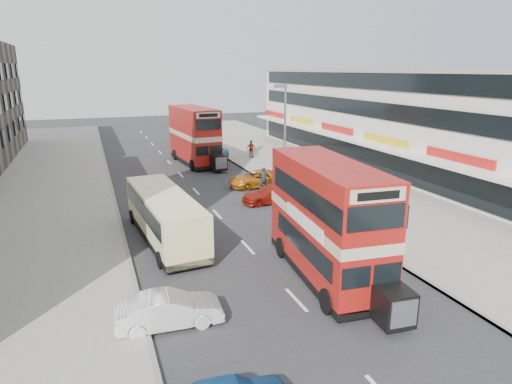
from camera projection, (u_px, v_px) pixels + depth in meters
name	position (u px, v px, depth m)	size (l,w,h in m)	color
ground	(320.00, 325.00, 16.47)	(160.00, 160.00, 0.00)	#28282B
road_surface	(196.00, 191.00, 34.50)	(12.00, 90.00, 0.01)	#28282B
pavement_right	(331.00, 178.00, 38.56)	(12.00, 90.00, 0.15)	gray
pavement_left	(25.00, 207.00, 30.41)	(12.00, 90.00, 0.15)	gray
kerb_left	(114.00, 198.00, 32.41)	(0.20, 90.00, 0.16)	gray
kerb_right	(268.00, 184.00, 36.56)	(0.20, 90.00, 0.16)	gray
commercial_row	(396.00, 118.00, 41.83)	(9.90, 46.20, 9.30)	beige
street_lamp	(284.00, 129.00, 33.64)	(1.00, 0.20, 8.12)	slate
bus_main	(327.00, 220.00, 19.64)	(3.32, 9.56, 5.16)	black
bus_second	(195.00, 135.00, 43.97)	(3.55, 9.87, 5.39)	black
coach	(164.00, 215.00, 24.38)	(3.13, 9.54, 2.48)	black
car_left_front	(169.00, 310.00, 16.28)	(1.36, 3.91, 1.29)	white
car_right_a	(273.00, 194.00, 31.49)	(1.81, 4.44, 1.29)	maroon
car_right_b	(257.00, 179.00, 35.78)	(2.17, 4.72, 1.31)	#BC6A12
car_right_c	(211.00, 152.00, 47.01)	(1.55, 3.85, 1.31)	#59A0B2
pedestrian_near	(325.00, 193.00, 30.23)	(0.66, 0.45, 1.79)	gray
pedestrian_far	(251.00, 149.00, 46.78)	(1.07, 0.45, 1.83)	gray
cyclist	(264.00, 185.00, 33.71)	(0.63, 1.58, 2.04)	gray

